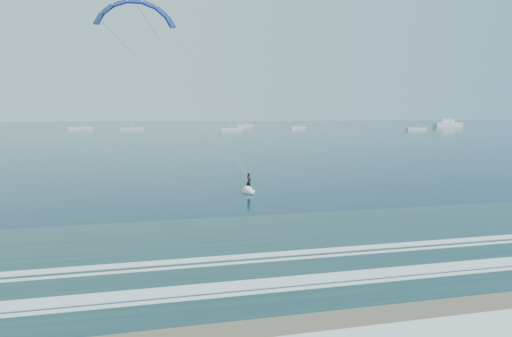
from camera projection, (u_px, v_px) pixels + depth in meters
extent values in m
plane|color=#072D41|center=(459.00, 325.00, 16.59)|extent=(900.00, 900.00, 0.00)
cube|color=#1E423F|center=(360.00, 257.00, 24.32)|extent=(600.00, 22.00, 0.03)
cube|color=white|center=(434.00, 307.00, 18.04)|extent=(600.00, 0.90, 0.07)
cube|color=white|center=(383.00, 273.00, 21.90)|extent=(600.00, 1.10, 0.07)
cube|color=white|center=(348.00, 249.00, 25.76)|extent=(600.00, 0.70, 0.07)
cube|color=white|center=(469.00, 328.00, 16.10)|extent=(600.00, 2.00, 0.02)
cube|color=gold|center=(249.00, 191.00, 45.07)|extent=(1.44, 0.46, 0.08)
imported|color=black|center=(249.00, 182.00, 44.96)|extent=(0.72, 0.77, 1.78)
cone|color=white|center=(250.00, 193.00, 43.78)|extent=(1.31, 1.74, 1.10)
cube|color=silver|center=(448.00, 125.00, 263.41)|extent=(17.03, 4.54, 2.50)
cube|color=silver|center=(446.00, 121.00, 262.90)|extent=(7.95, 3.63, 2.27)
cylinder|color=silver|center=(447.00, 117.00, 262.64)|extent=(0.16, 0.16, 2.00)
cube|color=silver|center=(80.00, 128.00, 219.02)|extent=(10.50, 2.40, 1.20)
cylinder|color=silver|center=(79.00, 114.00, 218.19)|extent=(0.18, 0.18, 12.71)
cylinder|color=silver|center=(82.00, 125.00, 219.13)|extent=(2.60, 0.12, 0.12)
cube|color=silver|center=(231.00, 130.00, 200.18)|extent=(9.18, 2.40, 1.20)
cylinder|color=silver|center=(231.00, 115.00, 199.42)|extent=(0.18, 0.18, 11.48)
cylinder|color=silver|center=(234.00, 126.00, 200.29)|extent=(2.60, 0.12, 0.12)
cube|color=silver|center=(243.00, 126.00, 263.47)|extent=(7.71, 2.40, 1.20)
cylinder|color=silver|center=(243.00, 117.00, 262.83)|extent=(0.18, 0.18, 9.43)
cylinder|color=silver|center=(245.00, 123.00, 263.58)|extent=(2.60, 0.12, 0.12)
cube|color=silver|center=(298.00, 128.00, 227.42)|extent=(7.70, 2.40, 1.20)
cylinder|color=silver|center=(298.00, 117.00, 226.79)|extent=(0.18, 0.18, 9.45)
cylinder|color=silver|center=(300.00, 125.00, 227.53)|extent=(2.60, 0.12, 0.12)
cube|color=silver|center=(416.00, 129.00, 210.19)|extent=(9.47, 2.40, 1.20)
cylinder|color=silver|center=(417.00, 115.00, 209.43)|extent=(0.18, 0.18, 11.53)
cylinder|color=silver|center=(418.00, 126.00, 210.30)|extent=(2.60, 0.12, 0.12)
cube|color=silver|center=(131.00, 129.00, 207.03)|extent=(9.76, 2.40, 1.20)
cylinder|color=silver|center=(131.00, 116.00, 206.32)|extent=(0.18, 0.18, 10.64)
cylinder|color=silver|center=(134.00, 126.00, 207.14)|extent=(2.60, 0.12, 0.12)
cube|color=silver|center=(245.00, 126.00, 258.75)|extent=(9.34, 2.40, 1.20)
cylinder|color=silver|center=(245.00, 114.00, 257.96)|extent=(0.18, 0.18, 11.92)
cylinder|color=silver|center=(247.00, 124.00, 258.86)|extent=(2.60, 0.12, 0.12)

